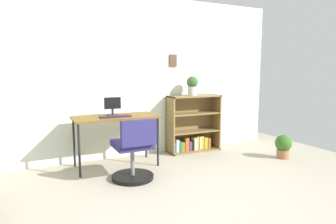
# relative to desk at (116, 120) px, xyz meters

# --- Properties ---
(ground_plane) EXTENTS (6.24, 6.24, 0.00)m
(ground_plane) POSITION_rel_desk_xyz_m (0.34, -1.68, -0.66)
(ground_plane) COLOR #ACA38F
(wall_back) EXTENTS (5.20, 0.12, 2.47)m
(wall_back) POSITION_rel_desk_xyz_m (0.34, 0.47, 0.58)
(wall_back) COLOR silver
(wall_back) RESTS_ON ground_plane
(desk) EXTENTS (1.15, 0.54, 0.72)m
(desk) POSITION_rel_desk_xyz_m (0.00, 0.00, 0.00)
(desk) COLOR brown
(desk) RESTS_ON ground_plane
(monitor) EXTENTS (0.23, 0.18, 0.25)m
(monitor) POSITION_rel_desk_xyz_m (-0.01, 0.09, 0.18)
(monitor) COLOR #262628
(monitor) RESTS_ON desk
(keyboard) EXTENTS (0.42, 0.14, 0.02)m
(keyboard) POSITION_rel_desk_xyz_m (-0.03, -0.09, 0.07)
(keyboard) COLOR #2D1B2F
(keyboard) RESTS_ON desk
(office_chair) EXTENTS (0.52, 0.55, 0.78)m
(office_chair) POSITION_rel_desk_xyz_m (0.05, -0.62, -0.33)
(office_chair) COLOR black
(office_chair) RESTS_ON ground_plane
(bookshelf_low) EXTENTS (0.89, 0.30, 0.94)m
(bookshelf_low) POSITION_rel_desk_xyz_m (1.38, 0.28, -0.25)
(bookshelf_low) COLOR olive
(bookshelf_low) RESTS_ON ground_plane
(potted_plant_on_shelf) EXTENTS (0.18, 0.18, 0.31)m
(potted_plant_on_shelf) POSITION_rel_desk_xyz_m (1.34, 0.22, 0.45)
(potted_plant_on_shelf) COLOR #B7B2A8
(potted_plant_on_shelf) RESTS_ON bookshelf_low
(potted_plant_floor) EXTENTS (0.25, 0.25, 0.36)m
(potted_plant_floor) POSITION_rel_desk_xyz_m (2.42, -0.72, -0.46)
(potted_plant_floor) COLOR #9E6642
(potted_plant_floor) RESTS_ON ground_plane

